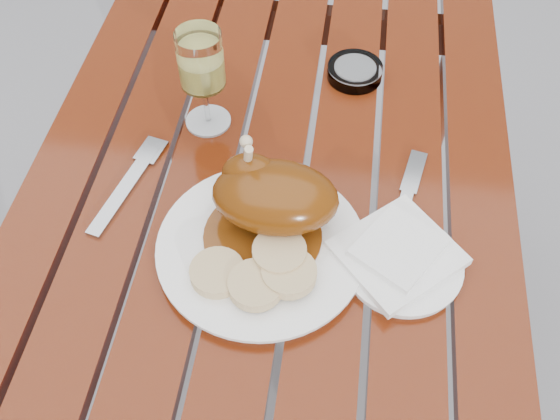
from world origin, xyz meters
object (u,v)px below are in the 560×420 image
(table, at_px, (270,299))
(dinner_plate, at_px, (261,248))
(wine_glass, at_px, (203,81))
(side_plate, at_px, (402,265))
(ashtray, at_px, (355,72))

(table, height_order, dinner_plate, dinner_plate)
(wine_glass, height_order, side_plate, wine_glass)
(side_plate, relative_size, ashtray, 1.72)
(wine_glass, relative_size, ashtray, 1.81)
(side_plate, height_order, ashtray, ashtray)
(dinner_plate, relative_size, wine_glass, 1.67)
(dinner_plate, height_order, wine_glass, wine_glass)
(wine_glass, xyz_separation_m, ashtray, (0.25, 0.16, -0.08))
(dinner_plate, distance_m, wine_glass, 0.31)
(table, bearing_deg, dinner_plate, -85.46)
(wine_glass, height_order, ashtray, wine_glass)
(table, xyz_separation_m, side_plate, (0.22, -0.13, 0.38))
(table, height_order, wine_glass, wine_glass)
(dinner_plate, xyz_separation_m, side_plate, (0.21, 0.00, -0.00))
(dinner_plate, bearing_deg, side_plate, 0.41)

